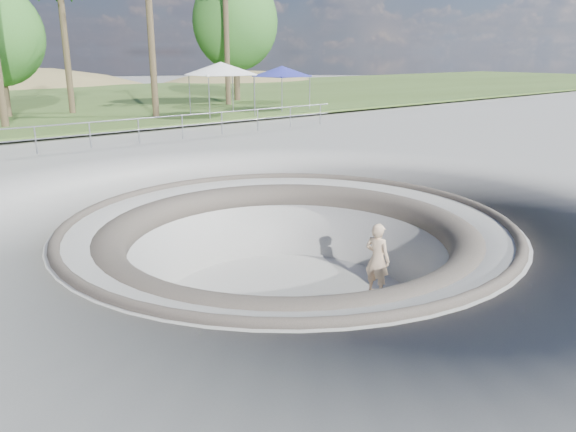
% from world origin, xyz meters
% --- Properties ---
extents(ground, '(180.00, 180.00, 0.00)m').
position_xyz_m(ground, '(0.00, 0.00, 0.00)').
color(ground, '#999894').
rests_on(ground, ground).
extents(skate_bowl, '(14.00, 14.00, 4.10)m').
position_xyz_m(skate_bowl, '(0.00, 0.00, -1.83)').
color(skate_bowl, '#999894').
rests_on(skate_bowl, ground).
extents(safety_railing, '(25.00, 0.06, 1.03)m').
position_xyz_m(safety_railing, '(0.00, 12.00, 0.69)').
color(safety_railing, gray).
rests_on(safety_railing, ground).
extents(skateboard, '(0.93, 0.49, 0.09)m').
position_xyz_m(skateboard, '(1.69, -1.26, -1.83)').
color(skateboard, brown).
rests_on(skateboard, ground).
extents(skater, '(0.52, 0.70, 1.76)m').
position_xyz_m(skater, '(1.69, -1.26, -0.93)').
color(skater, '#D9B48C').
rests_on(skater, skateboard).
extents(canopy_white, '(5.79, 5.79, 2.95)m').
position_xyz_m(canopy_white, '(9.90, 18.00, 2.86)').
color(canopy_white, gray).
rests_on(canopy_white, ground).
extents(canopy_blue, '(5.22, 5.22, 2.65)m').
position_xyz_m(canopy_blue, '(14.83, 18.67, 2.60)').
color(canopy_blue, gray).
rests_on(canopy_blue, ground).
extents(bushy_tree_right, '(6.35, 5.77, 9.15)m').
position_xyz_m(bushy_tree_right, '(16.51, 26.12, 5.85)').
color(bushy_tree_right, brown).
rests_on(bushy_tree_right, ground).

